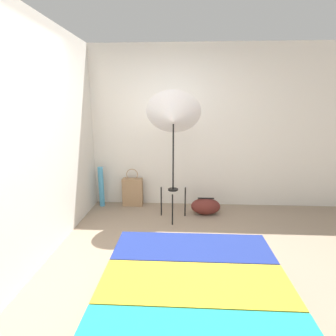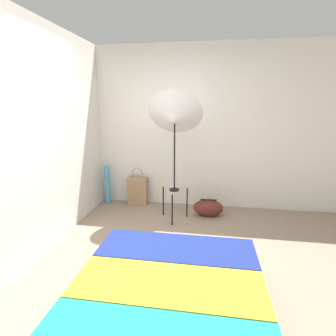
# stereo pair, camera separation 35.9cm
# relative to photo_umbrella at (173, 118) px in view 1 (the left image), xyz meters

# --- Properties ---
(ground_plane) EXTENTS (14.00, 14.00, 0.00)m
(ground_plane) POSITION_rel_photo_umbrella_xyz_m (-0.01, -1.49, -1.50)
(ground_plane) COLOR gray
(wall_back) EXTENTS (8.00, 0.05, 2.60)m
(wall_back) POSITION_rel_photo_umbrella_xyz_m (-0.01, 0.64, -0.20)
(wall_back) COLOR silver
(wall_back) RESTS_ON ground_plane
(wall_side_left) EXTENTS (0.05, 8.00, 2.60)m
(wall_side_left) POSITION_rel_photo_umbrella_xyz_m (-1.38, -0.49, -0.20)
(wall_side_left) COLOR silver
(wall_side_left) RESTS_ON ground_plane
(photo_umbrella) EXTENTS (0.77, 0.63, 1.87)m
(photo_umbrella) POSITION_rel_photo_umbrella_xyz_m (0.00, 0.00, 0.00)
(photo_umbrella) COLOR black
(photo_umbrella) RESTS_ON ground_plane
(tote_bag) EXTENTS (0.33, 0.15, 0.64)m
(tote_bag) POSITION_rel_photo_umbrella_xyz_m (-0.70, 0.50, -1.26)
(tote_bag) COLOR #9E7A56
(tote_bag) RESTS_ON ground_plane
(duffel_bag) EXTENTS (0.46, 0.26, 0.27)m
(duffel_bag) POSITION_rel_photo_umbrella_xyz_m (0.51, 0.19, -1.37)
(duffel_bag) COLOR #5B231E
(duffel_bag) RESTS_ON ground_plane
(paper_roll) EXTENTS (0.09, 0.09, 0.68)m
(paper_roll) POSITION_rel_photo_umbrella_xyz_m (-1.22, 0.45, -1.16)
(paper_roll) COLOR #4CA3D1
(paper_roll) RESTS_ON ground_plane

